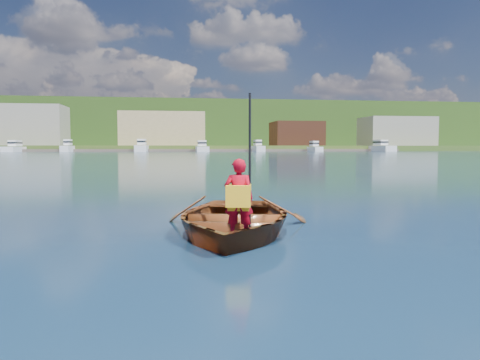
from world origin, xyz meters
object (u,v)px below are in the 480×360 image
Objects in this scene: child_paddler at (239,198)px; marina_yachts at (182,147)px; dock at (170,150)px; rowboat at (233,219)px.

marina_yachts is (0.99, 144.94, 0.69)m from child_paddler.
child_paddler is 0.01× the size of dock.
dock is (-2.92, 149.60, -0.27)m from child_paddler.
rowboat is at bearing 88.61° from child_paddler.
child_paddler is 144.94m from marina_yachts.
rowboat is at bearing -90.39° from marina_yachts.
child_paddler reaches higher than rowboat.
dock is 1.11× the size of marina_yachts.
rowboat is 148.72m from dock.
dock is at bearing 91.12° from child_paddler.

